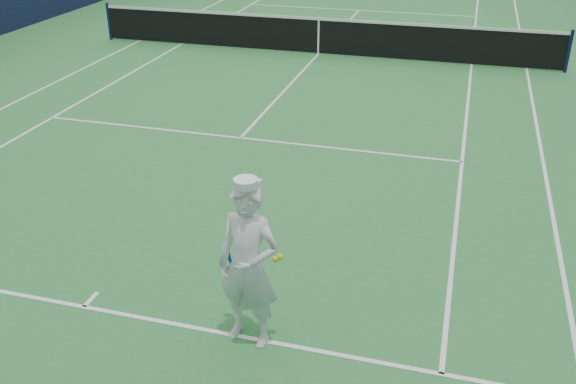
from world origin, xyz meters
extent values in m
plane|color=#2C7537|center=(0.00, 0.00, 0.00)|extent=(80.00, 80.00, 0.00)
cube|color=white|center=(0.00, -11.88, 0.00)|extent=(11.03, 0.06, 0.01)
cube|color=white|center=(-5.49, 0.00, 0.00)|extent=(0.06, 23.83, 0.01)
cube|color=white|center=(5.49, 0.00, 0.00)|extent=(0.06, 23.83, 0.01)
cube|color=white|center=(-4.12, 0.00, 0.00)|extent=(0.06, 23.77, 0.01)
cube|color=white|center=(4.12, 0.00, 0.00)|extent=(0.06, 23.77, 0.01)
cube|color=white|center=(0.00, 6.40, 0.00)|extent=(8.23, 0.06, 0.01)
cube|color=white|center=(0.00, -6.40, 0.00)|extent=(8.23, 0.06, 0.01)
cube|color=white|center=(0.00, 0.00, 0.00)|extent=(0.06, 12.80, 0.01)
cube|color=white|center=(0.00, -11.73, 0.00)|extent=(0.06, 0.30, 0.01)
cylinder|color=#141E4C|center=(-6.40, 0.00, 0.54)|extent=(0.09, 0.09, 1.07)
cylinder|color=#141E4C|center=(6.40, 0.00, 0.54)|extent=(0.09, 0.09, 1.07)
cube|color=black|center=(0.00, 0.00, 0.50)|extent=(12.79, 0.02, 0.92)
cube|color=white|center=(0.00, 0.00, 0.97)|extent=(12.79, 0.04, 0.07)
cube|color=white|center=(0.00, 0.00, 0.47)|extent=(0.05, 0.03, 0.94)
imported|color=white|center=(2.06, -11.87, 0.94)|extent=(0.74, 0.55, 1.87)
cylinder|color=white|center=(2.06, -11.87, 1.89)|extent=(0.24, 0.24, 0.08)
cube|color=white|center=(2.08, -11.74, 1.86)|extent=(0.19, 0.13, 0.02)
cylinder|color=navy|center=(1.80, -11.75, 0.97)|extent=(0.05, 0.09, 0.22)
cube|color=#202CAE|center=(1.80, -11.69, 0.79)|extent=(0.02, 0.02, 0.14)
torus|color=#202CAE|center=(1.82, -11.63, 0.59)|extent=(0.31, 0.14, 0.29)
cube|color=beige|center=(1.82, -11.63, 0.59)|extent=(0.22, 0.04, 0.30)
sphere|color=#D0EB1A|center=(2.34, -11.81, 1.03)|extent=(0.07, 0.07, 0.07)
sphere|color=#D0EB1A|center=(2.38, -11.80, 1.06)|extent=(0.07, 0.07, 0.07)
camera|label=1|loc=(3.97, -17.10, 4.60)|focal=40.00mm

